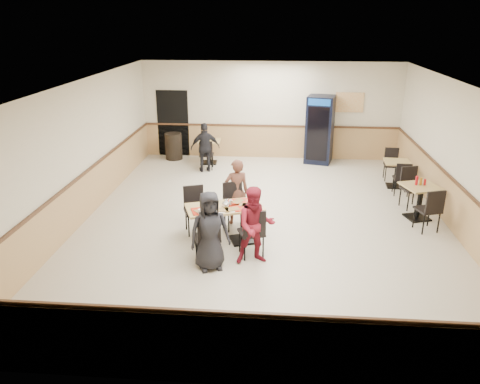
# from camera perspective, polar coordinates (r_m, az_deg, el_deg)

# --- Properties ---
(ground) EXTENTS (10.00, 10.00, 0.00)m
(ground) POSITION_cam_1_polar(r_m,az_deg,el_deg) (10.45, 2.97, -3.48)
(ground) COLOR beige
(ground) RESTS_ON ground
(room_shell) EXTENTS (10.00, 10.00, 10.00)m
(room_shell) POSITION_cam_1_polar(r_m,az_deg,el_deg) (12.73, 11.43, 3.40)
(room_shell) COLOR silver
(room_shell) RESTS_ON ground
(main_table) EXTENTS (1.63, 1.19, 0.79)m
(main_table) POSITION_cam_1_polar(r_m,az_deg,el_deg) (9.23, -1.89, -3.28)
(main_table) COLOR black
(main_table) RESTS_ON ground
(main_chairs) EXTENTS (1.81, 2.06, 1.00)m
(main_chairs) POSITION_cam_1_polar(r_m,az_deg,el_deg) (9.23, -2.21, -3.46)
(main_chairs) COLOR black
(main_chairs) RESTS_ON ground
(diner_woman_left) EXTENTS (0.84, 0.69, 1.46)m
(diner_woman_left) POSITION_cam_1_polar(r_m,az_deg,el_deg) (8.26, -3.72, -4.75)
(diner_woman_left) COLOR black
(diner_woman_left) RESTS_ON ground
(diner_woman_right) EXTENTS (0.82, 0.71, 1.47)m
(diner_woman_right) POSITION_cam_1_polar(r_m,az_deg,el_deg) (8.44, 1.91, -4.12)
(diner_woman_right) COLOR maroon
(diner_woman_right) RESTS_ON ground
(diner_man_opposite) EXTENTS (0.61, 0.49, 1.45)m
(diner_man_opposite) POSITION_cam_1_polar(r_m,az_deg,el_deg) (10.06, -0.42, 0.04)
(diner_man_opposite) COLOR brown
(diner_man_opposite) RESTS_ON ground
(lone_diner) EXTENTS (0.90, 0.57, 1.43)m
(lone_diner) POSITION_cam_1_polar(r_m,az_deg,el_deg) (13.56, -4.27, 5.43)
(lone_diner) COLOR black
(lone_diner) RESTS_ON ground
(tabletop_clutter) EXTENTS (1.32, 0.97, 0.12)m
(tabletop_clutter) POSITION_cam_1_polar(r_m,az_deg,el_deg) (9.07, -1.53, -1.77)
(tabletop_clutter) COLOR red
(tabletop_clutter) RESTS_ON main_table
(side_table_near) EXTENTS (0.91, 0.91, 0.78)m
(side_table_near) POSITION_cam_1_polar(r_m,az_deg,el_deg) (11.09, 21.06, -0.54)
(side_table_near) COLOR black
(side_table_near) RESTS_ON ground
(side_table_near_chair_south) EXTENTS (0.57, 0.57, 0.99)m
(side_table_near_chair_south) POSITION_cam_1_polar(r_m,az_deg,el_deg) (10.54, 21.93, -1.89)
(side_table_near_chair_south) COLOR black
(side_table_near_chair_south) RESTS_ON ground
(side_table_near_chair_north) EXTENTS (0.57, 0.57, 0.99)m
(side_table_near_chair_north) POSITION_cam_1_polar(r_m,az_deg,el_deg) (11.66, 20.26, 0.45)
(side_table_near_chair_north) COLOR black
(side_table_near_chair_north) RESTS_ON ground
(side_table_far) EXTENTS (0.70, 0.70, 0.70)m
(side_table_far) POSITION_cam_1_polar(r_m,az_deg,el_deg) (12.99, 18.53, 2.57)
(side_table_far) COLOR black
(side_table_far) RESTS_ON ground
(side_table_far_chair_south) EXTENTS (0.44, 0.44, 0.89)m
(side_table_far_chair_south) POSITION_cam_1_polar(r_m,az_deg,el_deg) (12.48, 19.09, 1.66)
(side_table_far_chair_south) COLOR black
(side_table_far_chair_south) RESTS_ON ground
(side_table_far_chair_north) EXTENTS (0.44, 0.44, 0.89)m
(side_table_far_chair_north) POSITION_cam_1_polar(r_m,az_deg,el_deg) (13.52, 18.00, 3.22)
(side_table_far_chair_north) COLOR black
(side_table_far_chair_north) RESTS_ON ground
(condiment_caddy) EXTENTS (0.23, 0.06, 0.20)m
(condiment_caddy) POSITION_cam_1_polar(r_m,az_deg,el_deg) (11.01, 21.08, 1.25)
(condiment_caddy) COLOR #B30C14
(condiment_caddy) RESTS_ON side_table_near
(back_table) EXTENTS (0.71, 0.71, 0.72)m
(back_table) POSITION_cam_1_polar(r_m,az_deg,el_deg) (14.40, -3.75, 5.37)
(back_table) COLOR black
(back_table) RESTS_ON ground
(back_table_chair_lone) EXTENTS (0.45, 0.45, 0.91)m
(back_table_chair_lone) POSITION_cam_1_polar(r_m,az_deg,el_deg) (13.86, -4.09, 4.65)
(back_table_chair_lone) COLOR black
(back_table_chair_lone) RESTS_ON ground
(pepsi_cooler) EXTENTS (0.93, 0.93, 2.05)m
(pepsi_cooler) POSITION_cam_1_polar(r_m,az_deg,el_deg) (14.55, 9.68, 7.51)
(pepsi_cooler) COLOR black
(pepsi_cooler) RESTS_ON ground
(trash_bin) EXTENTS (0.53, 0.53, 0.83)m
(trash_bin) POSITION_cam_1_polar(r_m,az_deg,el_deg) (14.96, -8.09, 5.54)
(trash_bin) COLOR black
(trash_bin) RESTS_ON ground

